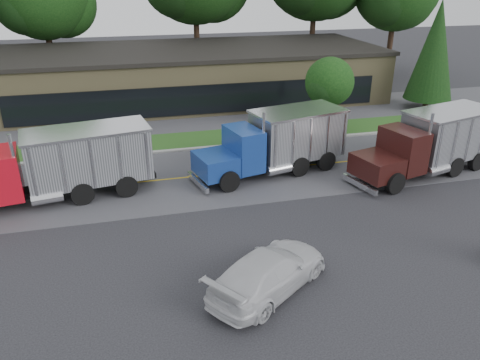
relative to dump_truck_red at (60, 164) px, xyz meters
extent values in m
plane|color=#39393E|center=(7.00, -8.08, -1.81)|extent=(140.00, 140.00, 0.00)
cube|color=slate|center=(7.00, 0.92, -1.81)|extent=(60.00, 8.00, 0.02)
cube|color=gold|center=(7.00, 0.92, -1.81)|extent=(60.00, 0.12, 0.01)
cube|color=#9E9E99|center=(7.00, 5.12, -1.81)|extent=(60.00, 0.30, 0.12)
cube|color=#2C571D|center=(7.00, 6.92, -1.81)|extent=(60.00, 3.40, 0.03)
cube|color=slate|center=(7.00, 11.92, -1.81)|extent=(60.00, 7.00, 0.02)
cube|color=#8F8158|center=(9.00, 17.92, 0.19)|extent=(32.00, 12.00, 4.00)
cylinder|color=#382619|center=(-3.00, 25.92, 0.47)|extent=(0.56, 0.56, 4.56)
sphere|color=black|center=(-1.44, 26.96, 5.61)|extent=(6.25, 6.25, 6.25)
sphere|color=black|center=(-4.31, 25.13, 5.87)|extent=(5.73, 5.73, 5.73)
cylinder|color=#382619|center=(11.00, 25.92, 0.99)|extent=(0.56, 0.56, 5.61)
cylinder|color=#382619|center=(23.00, 24.92, 1.07)|extent=(0.56, 0.56, 5.76)
cylinder|color=#382619|center=(31.00, 22.92, 0.54)|extent=(0.56, 0.56, 4.71)
cylinder|color=#382619|center=(27.00, 9.92, -1.31)|extent=(0.44, 0.44, 1.00)
cone|color=black|center=(27.00, 9.92, 2.82)|extent=(3.71, 3.71, 7.59)
cylinder|color=#382619|center=(17.00, 6.92, -0.90)|extent=(0.56, 0.56, 1.82)
sphere|color=black|center=(17.00, 6.92, 1.57)|extent=(3.33, 3.33, 3.33)
sphere|color=black|center=(17.62, 7.33, 1.15)|extent=(2.50, 2.50, 2.50)
sphere|color=black|center=(16.48, 6.60, 1.25)|extent=(2.29, 2.29, 2.29)
cube|color=black|center=(-0.29, -0.05, -1.24)|extent=(9.69, 2.61, 0.28)
cube|color=red|center=(-2.57, -0.44, -0.09)|extent=(2.06, 2.65, 2.20)
cube|color=silver|center=(1.37, 0.23, 0.21)|extent=(6.11, 3.43, 2.50)
cube|color=silver|center=(1.37, 0.23, 1.51)|extent=(6.29, 3.61, 0.12)
cylinder|color=black|center=(1.59, 1.44, -1.24)|extent=(1.14, 0.53, 1.10)
cylinder|color=black|center=(1.97, -0.83, -1.24)|extent=(1.14, 0.53, 1.10)
cube|color=black|center=(11.10, 0.56, -1.24)|extent=(8.20, 2.84, 0.28)
cube|color=navy|center=(7.64, -0.25, -0.69)|extent=(2.43, 2.69, 1.10)
cube|color=navy|center=(9.20, 0.11, -0.09)|extent=(1.93, 2.66, 2.20)
cube|color=black|center=(8.59, -0.03, 0.31)|extent=(0.54, 2.06, 0.90)
cube|color=silver|center=(12.49, 0.89, 0.21)|extent=(5.34, 3.55, 2.50)
cube|color=silver|center=(12.49, 0.89, 1.51)|extent=(5.52, 3.73, 0.12)
cylinder|color=black|center=(7.55, 0.91, -1.24)|extent=(1.15, 0.59, 1.10)
cylinder|color=black|center=(8.07, -1.33, -1.24)|extent=(1.15, 0.59, 1.10)
cylinder|color=black|center=(12.57, 2.09, -1.24)|extent=(1.15, 0.59, 1.10)
cylinder|color=black|center=(13.10, -0.15, -1.24)|extent=(1.15, 0.59, 1.10)
cube|color=black|center=(19.22, -1.58, -1.24)|extent=(8.45, 3.10, 0.28)
cube|color=black|center=(15.66, -2.51, -0.69)|extent=(2.54, 2.74, 1.10)
cube|color=black|center=(17.26, -2.09, -0.09)|extent=(2.03, 2.69, 2.20)
cube|color=black|center=(16.64, -2.26, 0.31)|extent=(0.59, 2.05, 0.90)
cube|color=silver|center=(20.65, -1.21, 0.21)|extent=(5.53, 3.69, 2.50)
cube|color=silver|center=(20.65, -1.21, 1.51)|extent=(5.71, 3.88, 0.12)
cylinder|color=black|center=(15.55, -1.35, -1.24)|extent=(1.15, 0.62, 1.10)
cylinder|color=black|center=(16.13, -3.58, -1.24)|extent=(1.15, 0.62, 1.10)
cylinder|color=black|center=(20.72, -0.01, -1.24)|extent=(1.15, 0.62, 1.10)
cylinder|color=black|center=(21.30, -2.24, -1.24)|extent=(1.15, 0.62, 1.10)
imported|color=silver|center=(7.65, -9.46, -1.06)|extent=(5.41, 4.71, 1.50)
camera|label=1|loc=(3.37, -22.37, 8.59)|focal=35.00mm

